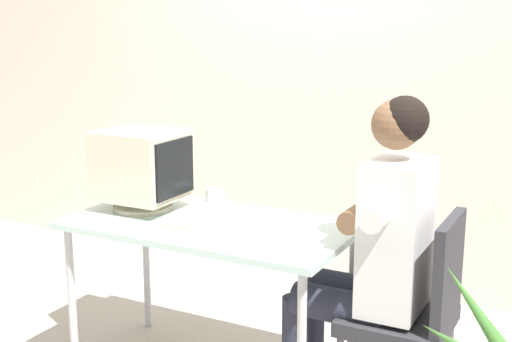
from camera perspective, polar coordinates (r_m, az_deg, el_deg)
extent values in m
cube|color=beige|center=(4.01, 10.44, 10.97)|extent=(8.00, 0.10, 3.00)
cylinder|color=#B7B7BC|center=(3.23, -15.21, -10.53)|extent=(0.04, 0.04, 0.70)
cylinder|color=#B7B7BC|center=(3.62, -9.21, -7.69)|extent=(0.04, 0.04, 0.70)
cylinder|color=#B7B7BC|center=(3.12, 8.06, -11.05)|extent=(0.04, 0.04, 0.70)
cube|color=silver|center=(2.98, -3.89, -4.53)|extent=(1.25, 0.68, 0.03)
cylinder|color=beige|center=(3.21, -9.50, -3.00)|extent=(0.28, 0.28, 0.02)
cylinder|color=beige|center=(3.20, -9.52, -2.51)|extent=(0.06, 0.06, 0.04)
cube|color=beige|center=(3.16, -9.63, 0.57)|extent=(0.36, 0.33, 0.31)
cube|color=black|center=(3.05, -6.83, 0.24)|extent=(0.01, 0.28, 0.26)
cube|color=beige|center=(3.04, -4.68, -3.70)|extent=(0.17, 0.44, 0.02)
cube|color=beige|center=(3.04, -4.68, -3.41)|extent=(0.15, 0.39, 0.01)
cube|color=#2D2D33|center=(2.81, 11.83, -12.18)|extent=(0.41, 0.41, 0.06)
cube|color=#2D2D33|center=(2.68, 15.87, -8.13)|extent=(0.04, 0.37, 0.41)
cube|color=silver|center=(2.69, 11.75, -5.35)|extent=(0.22, 0.35, 0.59)
sphere|color=brown|center=(2.60, 11.74, 3.85)|extent=(0.19, 0.19, 0.19)
sphere|color=black|center=(2.58, 12.40, 4.23)|extent=(0.18, 0.18, 0.18)
cylinder|color=#262838|center=(2.77, 7.04, -11.24)|extent=(0.38, 0.14, 0.14)
cylinder|color=#262838|center=(2.92, 8.31, -9.95)|extent=(0.38, 0.14, 0.14)
cylinder|color=#262838|center=(3.08, 4.70, -13.52)|extent=(0.11, 0.11, 0.48)
cylinder|color=silver|center=(2.47, 10.11, -3.85)|extent=(0.09, 0.14, 0.09)
cylinder|color=silver|center=(2.85, 12.61, -1.78)|extent=(0.09, 0.14, 0.09)
cylinder|color=brown|center=(2.70, 8.97, -3.48)|extent=(0.09, 0.35, 0.09)
cone|color=#396E2C|center=(2.24, 19.08, -12.60)|extent=(0.42, 0.32, 0.37)
cylinder|color=white|center=(3.19, -3.48, -2.28)|extent=(0.09, 0.09, 0.09)
torus|color=white|center=(3.23, -3.04, -2.08)|extent=(0.06, 0.01, 0.06)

